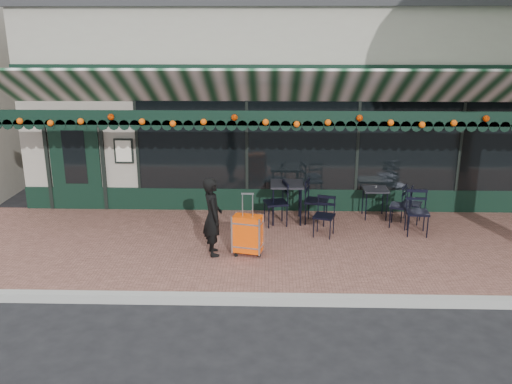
{
  "coord_description": "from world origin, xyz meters",
  "views": [
    {
      "loc": [
        -0.48,
        -7.57,
        4.07
      ],
      "look_at": [
        -0.74,
        1.6,
        1.29
      ],
      "focal_mm": 38.0,
      "sensor_mm": 36.0,
      "label": 1
    }
  ],
  "objects_px": {
    "chair_a_front": "(417,213)",
    "woman": "(213,217)",
    "chair_b_left": "(276,203)",
    "cafe_table_a": "(375,192)",
    "chair_a_right": "(412,204)",
    "suitcase": "(248,235)",
    "chair_a_left": "(401,206)",
    "chair_b_right": "(317,201)",
    "cafe_table_b": "(287,187)",
    "chair_b_front": "(324,217)"
  },
  "relations": [
    {
      "from": "chair_a_left",
      "to": "chair_a_right",
      "type": "xyz_separation_m",
      "value": [
        0.3,
        0.28,
        -0.04
      ]
    },
    {
      "from": "chair_a_front",
      "to": "chair_b_left",
      "type": "bearing_deg",
      "value": 175.13
    },
    {
      "from": "chair_a_front",
      "to": "chair_b_left",
      "type": "relative_size",
      "value": 0.95
    },
    {
      "from": "cafe_table_b",
      "to": "chair_b_left",
      "type": "distance_m",
      "value": 0.43
    },
    {
      "from": "cafe_table_b",
      "to": "chair_b_front",
      "type": "height_order",
      "value": "cafe_table_b"
    },
    {
      "from": "chair_a_left",
      "to": "chair_a_front",
      "type": "bearing_deg",
      "value": 46.08
    },
    {
      "from": "woman",
      "to": "cafe_table_b",
      "type": "xyz_separation_m",
      "value": [
        1.37,
        1.78,
        0.04
      ]
    },
    {
      "from": "woman",
      "to": "chair_b_left",
      "type": "relative_size",
      "value": 1.52
    },
    {
      "from": "suitcase",
      "to": "chair_a_right",
      "type": "distance_m",
      "value": 3.83
    },
    {
      "from": "chair_b_front",
      "to": "chair_a_front",
      "type": "bearing_deg",
      "value": 22.32
    },
    {
      "from": "chair_a_right",
      "to": "cafe_table_b",
      "type": "bearing_deg",
      "value": 114.9
    },
    {
      "from": "chair_b_front",
      "to": "chair_a_left",
      "type": "bearing_deg",
      "value": 37.63
    },
    {
      "from": "chair_b_left",
      "to": "chair_a_left",
      "type": "bearing_deg",
      "value": 75.32
    },
    {
      "from": "cafe_table_a",
      "to": "chair_a_left",
      "type": "distance_m",
      "value": 0.71
    },
    {
      "from": "suitcase",
      "to": "cafe_table_b",
      "type": "bearing_deg",
      "value": 81.15
    },
    {
      "from": "chair_a_left",
      "to": "chair_b_right",
      "type": "distance_m",
      "value": 1.71
    },
    {
      "from": "chair_a_front",
      "to": "chair_b_front",
      "type": "bearing_deg",
      "value": -171.01
    },
    {
      "from": "chair_a_left",
      "to": "chair_b_left",
      "type": "relative_size",
      "value": 0.93
    },
    {
      "from": "suitcase",
      "to": "chair_a_left",
      "type": "relative_size",
      "value": 1.33
    },
    {
      "from": "chair_b_right",
      "to": "cafe_table_a",
      "type": "bearing_deg",
      "value": -59.46
    },
    {
      "from": "cafe_table_a",
      "to": "chair_a_left",
      "type": "xyz_separation_m",
      "value": [
        0.42,
        -0.56,
        -0.15
      ]
    },
    {
      "from": "chair_a_right",
      "to": "chair_b_right",
      "type": "relative_size",
      "value": 0.84
    },
    {
      "from": "cafe_table_b",
      "to": "chair_b_front",
      "type": "xyz_separation_m",
      "value": [
        0.71,
        -0.83,
        -0.35
      ]
    },
    {
      "from": "suitcase",
      "to": "chair_b_front",
      "type": "xyz_separation_m",
      "value": [
        1.45,
        0.97,
        0.01
      ]
    },
    {
      "from": "chair_a_left",
      "to": "chair_a_front",
      "type": "relative_size",
      "value": 0.97
    },
    {
      "from": "chair_b_right",
      "to": "chair_b_front",
      "type": "xyz_separation_m",
      "value": [
        0.09,
        -0.74,
        -0.07
      ]
    },
    {
      "from": "chair_a_front",
      "to": "woman",
      "type": "bearing_deg",
      "value": -159.7
    },
    {
      "from": "chair_a_left",
      "to": "chair_b_front",
      "type": "bearing_deg",
      "value": -51.35
    },
    {
      "from": "suitcase",
      "to": "chair_b_front",
      "type": "distance_m",
      "value": 1.75
    },
    {
      "from": "cafe_table_a",
      "to": "chair_a_right",
      "type": "distance_m",
      "value": 0.79
    },
    {
      "from": "chair_a_left",
      "to": "chair_b_right",
      "type": "relative_size",
      "value": 0.92
    },
    {
      "from": "chair_a_left",
      "to": "chair_b_left",
      "type": "height_order",
      "value": "chair_b_left"
    },
    {
      "from": "chair_a_right",
      "to": "chair_b_front",
      "type": "xyz_separation_m",
      "value": [
        -1.91,
        -0.85,
        0.0
      ]
    },
    {
      "from": "chair_a_front",
      "to": "chair_b_right",
      "type": "distance_m",
      "value": 2.02
    },
    {
      "from": "chair_a_right",
      "to": "chair_a_front",
      "type": "distance_m",
      "value": 0.72
    },
    {
      "from": "suitcase",
      "to": "chair_b_left",
      "type": "height_order",
      "value": "suitcase"
    },
    {
      "from": "chair_a_left",
      "to": "chair_a_right",
      "type": "distance_m",
      "value": 0.41
    },
    {
      "from": "chair_b_right",
      "to": "suitcase",
      "type": "bearing_deg",
      "value": 155.05
    },
    {
      "from": "suitcase",
      "to": "chair_b_right",
      "type": "height_order",
      "value": "suitcase"
    },
    {
      "from": "suitcase",
      "to": "cafe_table_a",
      "type": "xyz_separation_m",
      "value": [
        2.64,
        2.1,
        0.19
      ]
    },
    {
      "from": "cafe_table_b",
      "to": "chair_a_right",
      "type": "height_order",
      "value": "cafe_table_b"
    },
    {
      "from": "suitcase",
      "to": "chair_b_left",
      "type": "xyz_separation_m",
      "value": [
        0.51,
        1.58,
        0.08
      ]
    },
    {
      "from": "chair_b_right",
      "to": "chair_b_front",
      "type": "bearing_deg",
      "value": -159.46
    },
    {
      "from": "cafe_table_a",
      "to": "chair_a_right",
      "type": "height_order",
      "value": "chair_a_right"
    },
    {
      "from": "chair_b_left",
      "to": "chair_b_right",
      "type": "relative_size",
      "value": 0.99
    },
    {
      "from": "cafe_table_b",
      "to": "chair_a_front",
      "type": "bearing_deg",
      "value": -15.23
    },
    {
      "from": "suitcase",
      "to": "chair_b_left",
      "type": "relative_size",
      "value": 1.23
    },
    {
      "from": "chair_b_front",
      "to": "cafe_table_b",
      "type": "bearing_deg",
      "value": 148.64
    },
    {
      "from": "cafe_table_b",
      "to": "chair_b_front",
      "type": "relative_size",
      "value": 1.05
    },
    {
      "from": "chair_a_left",
      "to": "chair_b_front",
      "type": "xyz_separation_m",
      "value": [
        -1.62,
        -0.57,
        -0.03
      ]
    }
  ]
}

